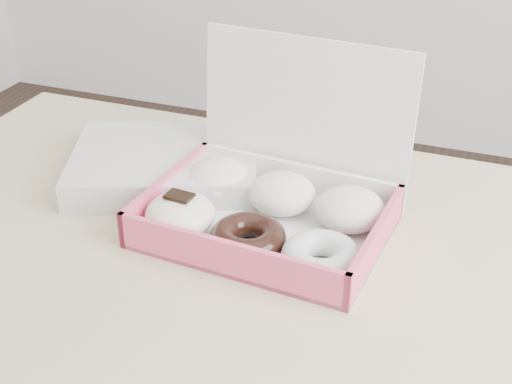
% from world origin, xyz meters
% --- Properties ---
extents(table, '(1.20, 0.80, 0.75)m').
position_xyz_m(table, '(0.00, 0.00, 0.67)').
color(table, '#CCB886').
rests_on(table, ground).
extents(donut_box, '(0.33, 0.28, 0.22)m').
position_xyz_m(donut_box, '(-0.03, 0.11, 0.79)').
color(donut_box, white).
rests_on(donut_box, table).
extents(newspapers, '(0.33, 0.30, 0.04)m').
position_xyz_m(newspapers, '(-0.22, 0.18, 0.77)').
color(newspapers, silver).
rests_on(newspapers, table).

